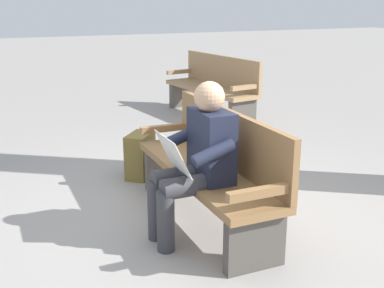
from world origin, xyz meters
TOP-DOWN VIEW (x-y plane):
  - ground_plane at (0.00, 0.00)m, footprint 40.00×40.00m
  - bench_near at (0.00, -0.07)m, footprint 1.81×0.51m
  - person_seated at (-0.23, 0.16)m, footprint 0.57×0.58m
  - backpack at (1.17, 0.16)m, footprint 0.40×0.38m
  - bench_far at (3.30, -1.64)m, footprint 1.86×0.78m

SIDE VIEW (x-z plane):
  - ground_plane at x=0.00m, z-range 0.00..0.00m
  - backpack at x=1.17m, z-range 0.00..0.44m
  - bench_near at x=0.00m, z-range 0.01..0.91m
  - bench_far at x=3.30m, z-range 0.01..0.91m
  - person_seated at x=-0.23m, z-range 0.04..1.22m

